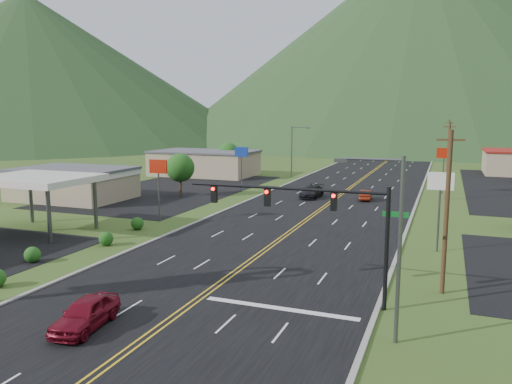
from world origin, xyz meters
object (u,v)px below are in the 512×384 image
(traffic_signal, at_px, (316,212))
(car_red_near, at_px, (86,314))
(streetlight_west, at_px, (293,148))
(gas_canopy, at_px, (37,180))
(car_dark_mid, at_px, (312,192))
(streetlight_east, at_px, (393,237))
(car_red_far, at_px, (366,195))

(traffic_signal, bearing_deg, car_red_near, -141.12)
(traffic_signal, distance_m, car_red_near, 13.58)
(streetlight_west, xyz_separation_m, gas_canopy, (-10.32, -48.00, -0.31))
(car_red_near, bearing_deg, car_dark_mid, 81.89)
(streetlight_east, relative_size, car_dark_mid, 1.68)
(traffic_signal, distance_m, car_red_far, 37.17)
(traffic_signal, relative_size, car_red_near, 2.84)
(streetlight_east, distance_m, car_dark_mid, 42.84)
(gas_canopy, relative_size, car_dark_mid, 1.87)
(car_dark_mid, bearing_deg, car_red_near, -87.87)
(traffic_signal, distance_m, gas_canopy, 29.59)
(traffic_signal, xyz_separation_m, streetlight_east, (4.70, -4.00, -0.15))
(streetlight_west, xyz_separation_m, car_dark_mid, (8.55, -19.86, -4.40))
(streetlight_east, distance_m, car_red_near, 15.83)
(car_red_far, bearing_deg, streetlight_west, -55.42)
(car_red_near, distance_m, car_dark_mid, 44.18)
(car_dark_mid, bearing_deg, car_red_far, 7.76)
(streetlight_east, relative_size, streetlight_west, 1.00)
(car_red_far, bearing_deg, traffic_signal, 89.77)
(car_red_far, bearing_deg, car_red_near, 76.38)
(streetlight_east, bearing_deg, gas_canopy, 160.12)
(gas_canopy, bearing_deg, car_red_far, 48.07)
(car_red_near, distance_m, car_red_far, 45.40)
(car_red_near, xyz_separation_m, car_red_far, (7.32, 44.81, -0.13))
(gas_canopy, height_order, car_dark_mid, gas_canopy)
(traffic_signal, relative_size, car_dark_mid, 2.44)
(traffic_signal, distance_m, streetlight_west, 58.88)
(traffic_signal, bearing_deg, streetlight_east, -40.39)
(streetlight_east, bearing_deg, car_red_near, -164.60)
(streetlight_west, bearing_deg, streetlight_east, -69.14)
(gas_canopy, relative_size, car_red_near, 2.17)
(streetlight_east, bearing_deg, traffic_signal, 139.61)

